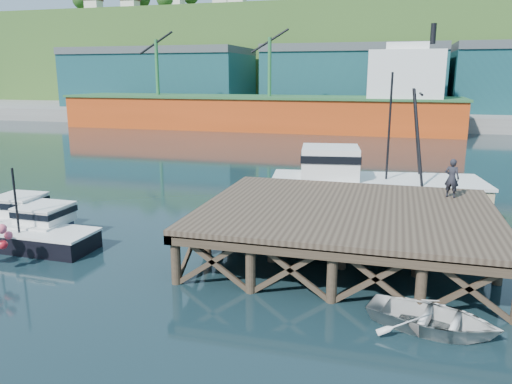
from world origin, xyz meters
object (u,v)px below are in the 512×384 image
(boat_black, at_px, (34,231))
(trawler, at_px, (371,185))
(boat_navy, at_px, (10,222))
(dinghy, at_px, (433,318))
(dockworker, at_px, (452,178))

(boat_black, relative_size, trawler, 0.51)
(boat_navy, relative_size, dinghy, 1.54)
(trawler, height_order, dinghy, trawler)
(trawler, relative_size, dinghy, 3.08)
(boat_black, relative_size, dockworker, 3.45)
(trawler, height_order, dockworker, trawler)
(boat_navy, xyz_separation_m, dockworker, (19.82, 4.87, 2.26))
(boat_black, xyz_separation_m, dinghy, (16.78, -3.19, -0.28))
(boat_black, bearing_deg, trawler, 35.70)
(dockworker, bearing_deg, boat_navy, 35.70)
(boat_black, distance_m, trawler, 17.30)
(boat_navy, height_order, dinghy, boat_navy)
(boat_black, distance_m, dockworker, 18.90)
(boat_black, bearing_deg, boat_navy, 160.23)
(trawler, relative_size, dockworker, 6.77)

